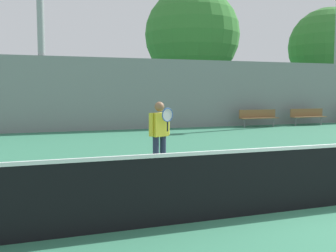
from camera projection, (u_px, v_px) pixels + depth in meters
name	position (u px, v px, depth m)	size (l,w,h in m)	color
ground_plane	(308.00, 208.00, 6.01)	(100.00, 100.00, 0.00)	#337556
tennis_net	(310.00, 177.00, 5.97)	(10.14, 0.09, 0.98)	#195128
tennis_player	(160.00, 132.00, 8.83)	(0.55, 0.49, 1.55)	#282D47
bench_courtside_near	(258.00, 116.00, 19.66)	(2.08, 0.40, 0.86)	brown
bench_adjacent_court	(308.00, 115.00, 20.64)	(2.03, 0.40, 0.86)	brown
back_fence	(122.00, 94.00, 18.09)	(34.30, 0.06, 3.31)	gray
tree_green_broad	(192.00, 35.00, 25.29)	(6.07, 6.07, 8.42)	brown
tree_dark_dense	(328.00, 47.00, 27.53)	(5.43, 5.43, 7.58)	brown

